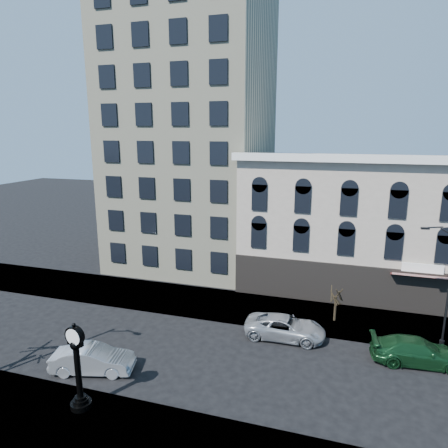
% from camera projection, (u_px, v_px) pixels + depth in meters
% --- Properties ---
extents(ground, '(160.00, 160.00, 0.00)m').
position_uv_depth(ground, '(177.00, 354.00, 26.23)').
color(ground, black).
rests_on(ground, ground).
extents(sidewalk_far, '(160.00, 6.00, 0.12)m').
position_uv_depth(sidewalk_far, '(215.00, 304.00, 33.66)').
color(sidewalk_far, '#9C9B8E').
rests_on(sidewalk_far, ground).
extents(sidewalk_near, '(160.00, 6.00, 0.12)m').
position_uv_depth(sidewalk_near, '(109.00, 441.00, 18.76)').
color(sidewalk_near, '#9C9B8E').
rests_on(sidewalk_near, ground).
extents(cream_tower, '(15.90, 15.40, 42.50)m').
position_uv_depth(cream_tower, '(191.00, 81.00, 41.13)').
color(cream_tower, beige).
rests_on(cream_tower, ground).
extents(victorian_row, '(22.60, 11.19, 12.50)m').
position_uv_depth(victorian_row, '(367.00, 224.00, 36.24)').
color(victorian_row, '#B5A695').
rests_on(victorian_row, ground).
extents(street_clock, '(1.09, 1.09, 4.82)m').
position_uv_depth(street_clock, '(78.00, 370.00, 20.49)').
color(street_clock, black).
rests_on(street_clock, sidewalk_near).
extents(street_lamp_far, '(2.17, 0.51, 8.41)m').
position_uv_depth(street_lamp_far, '(443.00, 255.00, 25.67)').
color(street_lamp_far, black).
rests_on(street_lamp_far, sidewalk_far).
extents(bare_tree_far, '(1.84, 1.84, 3.15)m').
position_uv_depth(bare_tree_far, '(336.00, 291.00, 30.03)').
color(bare_tree_far, '#2E2517').
rests_on(bare_tree_far, sidewalk_far).
extents(car_near_b, '(5.20, 2.93, 1.62)m').
position_uv_depth(car_near_b, '(93.00, 359.00, 24.11)').
color(car_near_b, '#A5A8AD').
rests_on(car_near_b, ground).
extents(car_far_a, '(5.67, 2.71, 1.56)m').
position_uv_depth(car_far_a, '(285.00, 327.00, 28.09)').
color(car_far_a, '#A5A8AD').
rests_on(car_far_a, ground).
extents(car_far_b, '(5.78, 2.83, 1.62)m').
position_uv_depth(car_far_b, '(417.00, 351.00, 25.00)').
color(car_far_b, '#143F1E').
rests_on(car_far_b, ground).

